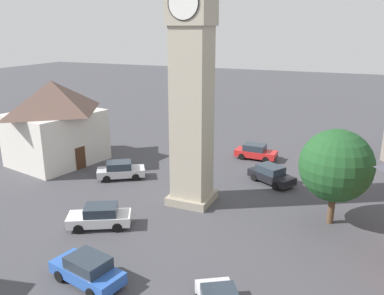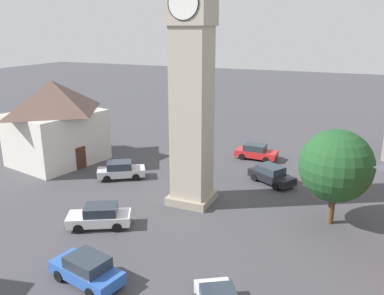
% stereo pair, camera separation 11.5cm
% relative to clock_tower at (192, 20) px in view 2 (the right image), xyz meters
% --- Properties ---
extents(ground_plane, '(200.00, 200.00, 0.00)m').
position_rel_clock_tower_xyz_m(ground_plane, '(-0.00, -0.00, -13.22)').
color(ground_plane, '#424247').
extents(clock_tower, '(3.78, 3.78, 22.55)m').
position_rel_clock_tower_xyz_m(clock_tower, '(0.00, 0.00, 0.00)').
color(clock_tower, gray).
rests_on(clock_tower, ground).
extents(car_silver_kerb, '(4.18, 1.91, 1.53)m').
position_rel_clock_tower_xyz_m(car_silver_kerb, '(1.87, 11.87, -12.46)').
color(car_silver_kerb, red).
rests_on(car_silver_kerb, ground).
extents(car_red_corner, '(4.39, 2.52, 1.53)m').
position_rel_clock_tower_xyz_m(car_red_corner, '(-0.97, -11.40, -12.46)').
color(car_red_corner, '#2D5BB7').
rests_on(car_red_corner, ground).
extents(car_white_side, '(4.44, 3.43, 1.53)m').
position_rel_clock_tower_xyz_m(car_white_side, '(-3.99, -6.17, -12.46)').
color(car_white_side, white).
rests_on(car_white_side, ground).
extents(car_black_far, '(4.38, 3.67, 1.53)m').
position_rel_clock_tower_xyz_m(car_black_far, '(-7.64, 1.91, -12.46)').
color(car_black_far, silver).
rests_on(car_black_far, ground).
extents(car_green_alley, '(4.41, 3.57, 1.53)m').
position_rel_clock_tower_xyz_m(car_green_alley, '(4.72, 6.05, -12.46)').
color(car_green_alley, black).
rests_on(car_green_alley, ground).
extents(pedestrian, '(0.32, 0.54, 1.69)m').
position_rel_clock_tower_xyz_m(pedestrian, '(-4.98, 9.56, -12.21)').
color(pedestrian, '#2D3351').
rests_on(pedestrian, ground).
extents(tree, '(4.79, 4.79, 6.51)m').
position_rel_clock_tower_xyz_m(tree, '(9.99, 0.52, -9.12)').
color(tree, brown).
rests_on(tree, ground).
extents(building_terrace_right, '(8.49, 9.40, 8.01)m').
position_rel_clock_tower_xyz_m(building_terrace_right, '(-15.73, 3.28, -9.12)').
color(building_terrace_right, beige).
rests_on(building_terrace_right, ground).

